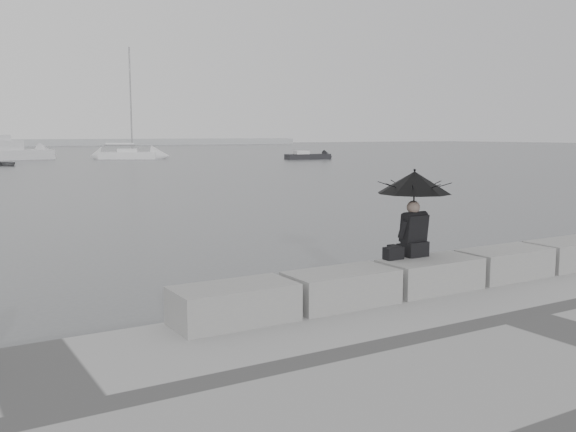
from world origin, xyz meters
TOP-DOWN VIEW (x-y plane):
  - ground at (0.00, 0.00)m, footprint 360.00×360.00m
  - stone_block_far_left at (-3.40, -0.45)m, footprint 1.60×0.80m
  - stone_block_left at (-1.70, -0.45)m, footprint 1.60×0.80m
  - stone_block_centre at (0.00, -0.45)m, footprint 1.60×0.80m
  - stone_block_right at (1.70, -0.45)m, footprint 1.60×0.80m
  - stone_block_far_right at (3.40, -0.45)m, footprint 1.60×0.80m
  - seated_person at (-0.06, -0.12)m, footprint 1.17×1.17m
  - bag at (-0.52, -0.18)m, footprint 0.30×0.17m
  - sailboat_right at (15.61, 66.48)m, footprint 6.95×5.32m
  - motor_cruiser at (2.81, 70.02)m, footprint 10.65×6.26m
  - small_motorboat at (33.09, 54.90)m, footprint 5.43×2.35m
  - dinghy at (1.12, 56.21)m, footprint 3.00×1.97m

SIDE VIEW (x-z plane):
  - ground at x=0.00m, z-range 0.00..0.00m
  - dinghy at x=1.12m, z-range 0.00..0.47m
  - small_motorboat at x=33.09m, z-range -0.23..0.87m
  - sailboat_right at x=15.61m, z-range -5.91..6.99m
  - stone_block_far_left at x=-3.40m, z-range 0.50..1.00m
  - stone_block_left at x=-1.70m, z-range 0.50..1.00m
  - stone_block_centre at x=0.00m, z-range 0.50..1.00m
  - stone_block_right at x=1.70m, z-range 0.50..1.00m
  - stone_block_far_right at x=3.40m, z-range 0.50..1.00m
  - motor_cruiser at x=2.81m, z-range -1.36..3.14m
  - bag at x=-0.52m, z-range 1.00..1.19m
  - seated_person at x=-0.06m, z-range 1.31..2.70m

